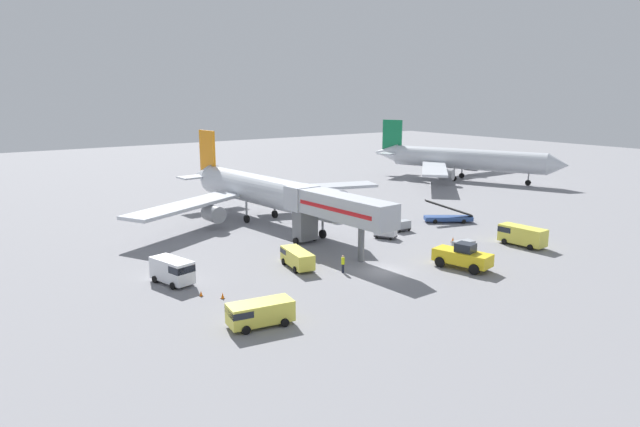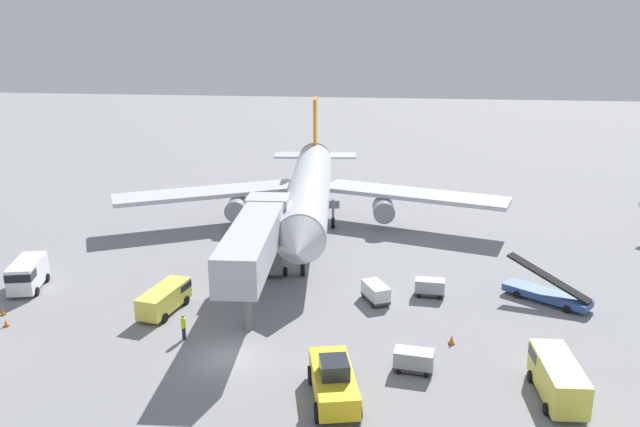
% 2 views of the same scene
% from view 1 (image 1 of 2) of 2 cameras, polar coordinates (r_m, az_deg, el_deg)
% --- Properties ---
extents(ground_plane, '(300.00, 300.00, 0.00)m').
position_cam_1_polar(ground_plane, '(58.63, 6.34, -5.75)').
color(ground_plane, gray).
extents(airplane_at_gate, '(41.29, 38.72, 11.92)m').
position_cam_1_polar(airplane_at_gate, '(80.07, -5.80, 2.27)').
color(airplane_at_gate, silver).
rests_on(airplane_at_gate, ground).
extents(jet_bridge, '(4.08, 16.35, 6.84)m').
position_cam_1_polar(jet_bridge, '(64.09, 1.21, 0.53)').
color(jet_bridge, '#B2B7C1').
rests_on(jet_bridge, ground).
extents(pushback_tug, '(3.59, 6.28, 2.73)m').
position_cam_1_polar(pushback_tug, '(60.60, 14.05, -4.20)').
color(pushback_tug, yellow).
rests_on(pushback_tug, ground).
extents(belt_loader_truck, '(6.40, 5.27, 3.17)m').
position_cam_1_polar(belt_loader_truck, '(81.44, 12.69, -0.33)').
color(belt_loader_truck, '#2D4C8E').
rests_on(belt_loader_truck, ground).
extents(service_van_mid_left, '(2.71, 5.34, 1.85)m').
position_cam_1_polar(service_van_mid_left, '(59.31, -2.34, -4.38)').
color(service_van_mid_left, '#E5DB4C').
rests_on(service_van_mid_left, ground).
extents(service_van_rear_right, '(3.03, 5.00, 2.40)m').
position_cam_1_polar(service_van_rear_right, '(55.96, -14.47, -5.49)').
color(service_van_rear_right, white).
rests_on(service_van_rear_right, ground).
extents(service_van_near_center, '(2.53, 5.61, 2.30)m').
position_cam_1_polar(service_van_near_center, '(71.53, 19.44, -2.01)').
color(service_van_near_center, '#E5DB4C').
rests_on(service_van_near_center, ground).
extents(service_van_mid_right, '(5.34, 2.92, 1.92)m').
position_cam_1_polar(service_van_mid_right, '(45.18, -6.16, -9.79)').
color(service_van_mid_right, '#E5DB4C').
rests_on(service_van_mid_right, ground).
extents(baggage_cart_far_left, '(2.40, 2.96, 1.44)m').
position_cam_1_polar(baggage_cart_far_left, '(71.28, 6.56, -1.85)').
color(baggage_cart_far_left, '#38383D').
rests_on(baggage_cart_far_left, ground).
extents(baggage_cart_outer_left, '(2.55, 1.58, 1.41)m').
position_cam_1_polar(baggage_cart_outer_left, '(66.46, 14.13, -3.19)').
color(baggage_cart_outer_left, '#38383D').
rests_on(baggage_cart_outer_left, ground).
extents(baggage_cart_mid_center, '(2.36, 1.35, 1.39)m').
position_cam_1_polar(baggage_cart_mid_center, '(75.17, 8.14, -1.18)').
color(baggage_cart_mid_center, '#38383D').
rests_on(baggage_cart_mid_center, ground).
extents(ground_crew_worker_foreground, '(0.45, 0.45, 1.81)m').
position_cam_1_polar(ground_crew_worker_foreground, '(57.64, 2.30, -4.99)').
color(ground_crew_worker_foreground, '#1E2333').
rests_on(ground_crew_worker_foreground, ground).
extents(safety_cone_alpha, '(0.43, 0.43, 0.65)m').
position_cam_1_polar(safety_cone_alpha, '(70.90, 13.13, -2.57)').
color(safety_cone_alpha, black).
rests_on(safety_cone_alpha, ground).
extents(safety_cone_bravo, '(0.35, 0.35, 0.55)m').
position_cam_1_polar(safety_cone_bravo, '(51.51, -9.70, -8.09)').
color(safety_cone_bravo, black).
rests_on(safety_cone_bravo, ground).
extents(safety_cone_charlie, '(0.33, 0.33, 0.51)m').
position_cam_1_polar(safety_cone_charlie, '(52.46, -11.79, -7.83)').
color(safety_cone_charlie, black).
rests_on(safety_cone_charlie, ground).
extents(airplane_background, '(38.69, 39.00, 11.84)m').
position_cam_1_polar(airplane_background, '(120.69, 13.89, 5.29)').
color(airplane_background, silver).
rests_on(airplane_background, ground).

